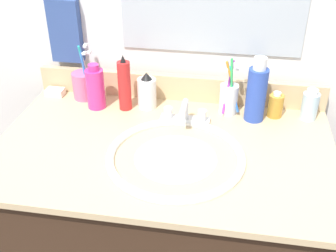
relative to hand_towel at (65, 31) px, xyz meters
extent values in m
cube|color=#382316|center=(0.40, -0.32, -0.59)|extent=(0.97, 0.57, 0.70)
cube|color=#D1B284|center=(0.40, -0.32, -0.23)|extent=(1.01, 0.62, 0.02)
cube|color=#D1B284|center=(0.40, -0.02, -0.17)|extent=(1.01, 0.02, 0.09)
cube|color=white|center=(0.40, 0.04, -0.29)|extent=(2.11, 0.04, 1.30)
cube|color=#334C8C|center=(0.00, 0.00, 0.00)|extent=(0.11, 0.04, 0.22)
torus|color=white|center=(0.45, -0.38, -0.22)|extent=(0.40, 0.40, 0.02)
ellipsoid|color=white|center=(0.45, -0.38, -0.26)|extent=(0.34, 0.34, 0.11)
cylinder|color=#B2B5BA|center=(0.45, -0.38, -0.29)|extent=(0.04, 0.04, 0.01)
cube|color=silver|center=(0.45, -0.18, -0.21)|extent=(0.16, 0.05, 0.01)
cylinder|color=silver|center=(0.45, -0.18, -0.18)|extent=(0.02, 0.02, 0.06)
cylinder|color=silver|center=(0.45, -0.21, -0.15)|extent=(0.02, 0.09, 0.02)
cylinder|color=silver|center=(0.39, -0.18, -0.19)|extent=(0.03, 0.03, 0.04)
cylinder|color=silver|center=(0.50, -0.18, -0.19)|extent=(0.03, 0.03, 0.04)
cylinder|color=#D8338C|center=(0.14, -0.12, -0.15)|extent=(0.06, 0.06, 0.14)
cylinder|color=#D8338C|center=(0.14, -0.12, -0.07)|extent=(0.04, 0.04, 0.02)
cylinder|color=red|center=(0.24, -0.12, -0.13)|extent=(0.04, 0.04, 0.17)
cone|color=black|center=(0.24, -0.12, -0.04)|extent=(0.02, 0.02, 0.02)
cylinder|color=white|center=(0.31, -0.10, -0.17)|extent=(0.06, 0.06, 0.10)
cone|color=black|center=(0.31, -0.10, -0.10)|extent=(0.04, 0.04, 0.02)
cylinder|color=#2D4CB2|center=(0.67, -0.12, -0.13)|extent=(0.06, 0.06, 0.18)
cylinder|color=white|center=(0.67, -0.12, -0.02)|extent=(0.04, 0.04, 0.04)
cylinder|color=gold|center=(0.73, -0.09, -0.18)|extent=(0.05, 0.05, 0.08)
cylinder|color=white|center=(0.73, -0.09, -0.14)|extent=(0.02, 0.02, 0.01)
cylinder|color=silver|center=(0.84, -0.08, -0.18)|extent=(0.05, 0.05, 0.09)
cylinder|color=white|center=(0.84, -0.08, -0.12)|extent=(0.04, 0.04, 0.01)
cylinder|color=white|center=(0.58, -0.09, -0.17)|extent=(0.06, 0.06, 0.10)
cylinder|color=orange|center=(0.59, -0.09, -0.12)|extent=(0.06, 0.03, 0.17)
cube|color=white|center=(0.61, -0.07, -0.05)|extent=(0.01, 0.02, 0.01)
cylinder|color=green|center=(0.59, -0.10, -0.12)|extent=(0.02, 0.03, 0.18)
cube|color=white|center=(0.59, -0.11, -0.04)|extent=(0.01, 0.02, 0.01)
cylinder|color=blue|center=(0.59, -0.10, -0.12)|extent=(0.06, 0.03, 0.17)
cube|color=white|center=(0.61, -0.11, -0.05)|extent=(0.01, 0.02, 0.01)
cylinder|color=#B23FBF|center=(0.58, -0.10, -0.12)|extent=(0.03, 0.06, 0.17)
cube|color=white|center=(0.57, -0.12, -0.05)|extent=(0.01, 0.02, 0.01)
cylinder|color=#26B2B2|center=(0.59, -0.08, -0.13)|extent=(0.03, 0.03, 0.16)
cube|color=white|center=(0.60, -0.08, -0.06)|extent=(0.01, 0.02, 0.01)
cylinder|color=#D16693|center=(0.07, -0.06, -0.17)|extent=(0.08, 0.08, 0.09)
cylinder|color=#26B2B2|center=(0.07, -0.05, -0.12)|extent=(0.02, 0.05, 0.19)
cube|color=white|center=(0.08, -0.03, -0.04)|extent=(0.01, 0.02, 0.01)
cylinder|color=white|center=(0.08, -0.06, -0.12)|extent=(0.04, 0.02, 0.17)
cube|color=white|center=(0.10, -0.05, -0.05)|extent=(0.01, 0.02, 0.01)
cylinder|color=blue|center=(0.08, -0.07, -0.12)|extent=(0.03, 0.02, 0.18)
cube|color=white|center=(0.09, -0.08, -0.04)|extent=(0.01, 0.02, 0.01)
cube|color=white|center=(-0.04, -0.07, -0.21)|extent=(0.06, 0.04, 0.02)
camera|label=1|loc=(0.59, -1.33, 0.48)|focal=44.71mm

